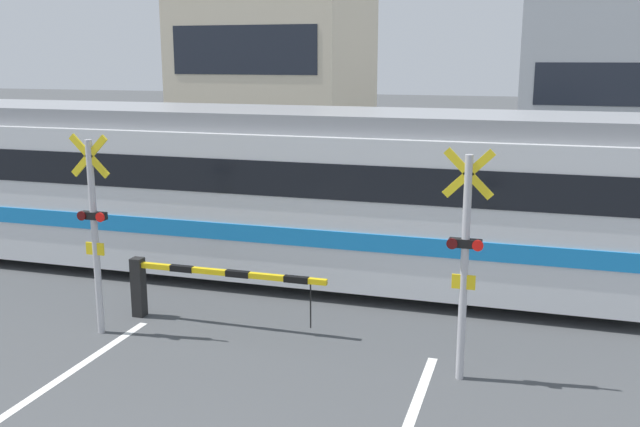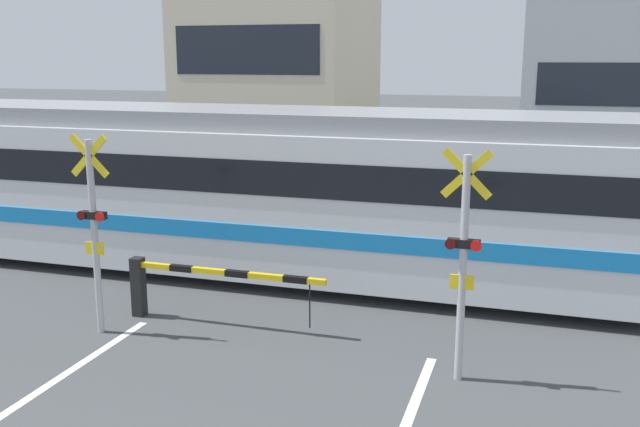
{
  "view_description": "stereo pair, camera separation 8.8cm",
  "coord_description": "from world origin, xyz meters",
  "px_view_note": "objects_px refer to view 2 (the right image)",
  "views": [
    {
      "loc": [
        3.75,
        -3.44,
        4.42
      ],
      "look_at": [
        0.0,
        8.75,
        1.6
      ],
      "focal_mm": 40.0,
      "sensor_mm": 36.0,
      "label": 1
    },
    {
      "loc": [
        3.83,
        -3.42,
        4.42
      ],
      "look_at": [
        0.0,
        8.75,
        1.6
      ],
      "focal_mm": 40.0,
      "sensor_mm": 36.0,
      "label": 2
    }
  ],
  "objects_px": {
    "commuter_train": "(188,182)",
    "crossing_barrier_far": "(449,217)",
    "crossing_signal_right": "(463,256)",
    "crossing_signal_left": "(94,226)",
    "crossing_barrier_near": "(183,280)",
    "pedestrian": "(412,176)"
  },
  "relations": [
    {
      "from": "commuter_train",
      "to": "crossing_signal_left",
      "type": "relative_size",
      "value": 5.71
    },
    {
      "from": "crossing_barrier_far",
      "to": "pedestrian",
      "type": "distance_m",
      "value": 4.3
    },
    {
      "from": "commuter_train",
      "to": "crossing_barrier_far",
      "type": "relative_size",
      "value": 5.31
    },
    {
      "from": "crossing_barrier_far",
      "to": "crossing_signal_left",
      "type": "xyz_separation_m",
      "value": [
        -4.72,
        -7.1,
        1.07
      ]
    },
    {
      "from": "commuter_train",
      "to": "crossing_signal_right",
      "type": "distance_m",
      "value": 7.31
    },
    {
      "from": "commuter_train",
      "to": "crossing_signal_right",
      "type": "height_order",
      "value": "commuter_train"
    },
    {
      "from": "crossing_barrier_far",
      "to": "commuter_train",
      "type": "bearing_deg",
      "value": -147.91
    },
    {
      "from": "commuter_train",
      "to": "crossing_barrier_far",
      "type": "xyz_separation_m",
      "value": [
        5.11,
        3.21,
        -1.09
      ]
    },
    {
      "from": "crossing_barrier_near",
      "to": "crossing_signal_right",
      "type": "bearing_deg",
      "value": -10.34
    },
    {
      "from": "crossing_barrier_far",
      "to": "crossing_signal_right",
      "type": "distance_m",
      "value": 7.26
    },
    {
      "from": "crossing_signal_left",
      "to": "pedestrian",
      "type": "xyz_separation_m",
      "value": [
        3.1,
        11.07,
        -0.81
      ]
    },
    {
      "from": "crossing_barrier_near",
      "to": "crossing_barrier_far",
      "type": "distance_m",
      "value": 7.23
    },
    {
      "from": "crossing_barrier_near",
      "to": "pedestrian",
      "type": "distance_m",
      "value": 10.41
    },
    {
      "from": "commuter_train",
      "to": "crossing_barrier_far",
      "type": "bearing_deg",
      "value": 32.09
    },
    {
      "from": "crossing_signal_left",
      "to": "crossing_barrier_near",
      "type": "bearing_deg",
      "value": 38.67
    },
    {
      "from": "crossing_signal_left",
      "to": "crossing_signal_right",
      "type": "relative_size",
      "value": 1.0
    },
    {
      "from": "crossing_barrier_far",
      "to": "crossing_barrier_near",
      "type": "bearing_deg",
      "value": -120.28
    },
    {
      "from": "commuter_train",
      "to": "pedestrian",
      "type": "bearing_deg",
      "value": 64.05
    },
    {
      "from": "crossing_signal_left",
      "to": "commuter_train",
      "type": "bearing_deg",
      "value": 95.79
    },
    {
      "from": "commuter_train",
      "to": "crossing_signal_left",
      "type": "xyz_separation_m",
      "value": [
        0.39,
        -3.9,
        -0.02
      ]
    },
    {
      "from": "crossing_barrier_far",
      "to": "pedestrian",
      "type": "xyz_separation_m",
      "value": [
        -1.62,
        3.97,
        0.26
      ]
    },
    {
      "from": "crossing_barrier_far",
      "to": "crossing_signal_left",
      "type": "bearing_deg",
      "value": -123.6
    }
  ]
}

